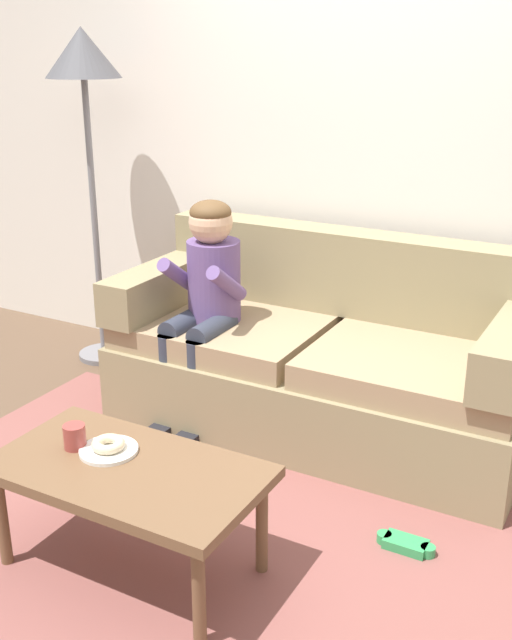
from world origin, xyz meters
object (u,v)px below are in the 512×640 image
couch (324,361)px  coffee_table (128,478)px  toy_controller (406,545)px  floor_lamp (84,79)px  mug (75,437)px  donut (108,444)px  person_child (206,291)px

couch → coffee_table: couch is taller
coffee_table → toy_controller: size_ratio=4.23×
toy_controller → floor_lamp: 2.87m
couch → floor_lamp: size_ratio=1.06×
coffee_table → mug: 0.26m
coffee_table → mug: (-0.24, 0.01, 0.09)m
mug → toy_controller: (1.08, 0.56, -0.44)m
couch → floor_lamp: (-1.51, 0.15, 1.27)m
donut → floor_lamp: size_ratio=0.06×
donut → mug: size_ratio=1.33×
mug → toy_controller: mug is taller
coffee_table → person_child: (-0.40, 1.15, 0.29)m
donut → floor_lamp: 2.24m
coffee_table → donut: bearing=158.6°
donut → couch: bearing=78.9°
coffee_table → couch: bearing=84.1°
couch → floor_lamp: floor_lamp is taller
coffee_table → person_child: person_child is taller
floor_lamp → toy_controller: bearing=-23.1°
coffee_table → toy_controller: (0.83, 0.57, -0.35)m
couch → coffee_table: bearing=-95.9°
couch → donut: couch is taller
person_child → coffee_table: bearing=-70.8°
donut → toy_controller: donut is taller
person_child → floor_lamp: 1.39m
mug → couch: bearing=74.1°
donut → floor_lamp: floor_lamp is taller
donut → floor_lamp: (-1.25, 1.46, 1.15)m
donut → coffee_table: bearing=-21.4°
floor_lamp → donut: bearing=-49.4°
person_child → donut: bearing=-75.6°
person_child → mug: bearing=-82.0°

